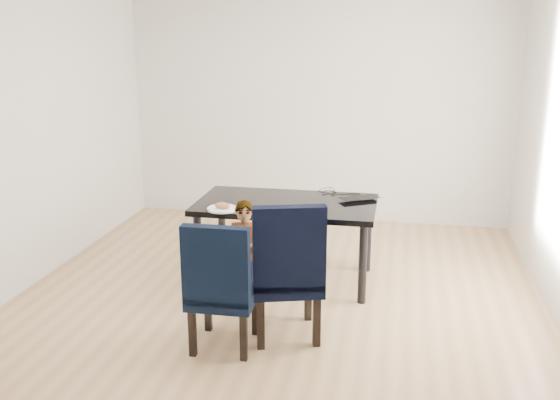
% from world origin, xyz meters
% --- Properties ---
extents(floor, '(4.50, 5.00, 0.01)m').
position_xyz_m(floor, '(0.00, 0.00, -0.01)').
color(floor, tan).
rests_on(floor, ground).
extents(wall_back, '(4.50, 0.01, 2.70)m').
position_xyz_m(wall_back, '(0.00, 2.50, 1.35)').
color(wall_back, silver).
rests_on(wall_back, ground).
extents(wall_front, '(4.50, 0.01, 2.70)m').
position_xyz_m(wall_front, '(0.00, -2.50, 1.35)').
color(wall_front, silver).
rests_on(wall_front, ground).
extents(wall_left, '(0.01, 5.00, 2.70)m').
position_xyz_m(wall_left, '(-2.25, 0.00, 1.35)').
color(wall_left, white).
rests_on(wall_left, ground).
extents(dining_table, '(1.60, 0.90, 0.75)m').
position_xyz_m(dining_table, '(0.00, 0.50, 0.38)').
color(dining_table, black).
rests_on(dining_table, floor).
extents(chair_left, '(0.48, 0.50, 0.98)m').
position_xyz_m(chair_left, '(-0.22, -0.79, 0.49)').
color(chair_left, black).
rests_on(chair_left, floor).
extents(chair_right, '(0.65, 0.66, 1.08)m').
position_xyz_m(chair_right, '(0.19, -0.53, 0.54)').
color(chair_right, black).
rests_on(chair_right, floor).
extents(child, '(0.34, 0.22, 0.92)m').
position_xyz_m(child, '(-0.22, -0.15, 0.46)').
color(child, orange).
rests_on(child, floor).
extents(plate, '(0.28, 0.28, 0.01)m').
position_xyz_m(plate, '(-0.50, 0.15, 0.76)').
color(plate, white).
rests_on(plate, dining_table).
extents(sandwich, '(0.15, 0.11, 0.05)m').
position_xyz_m(sandwich, '(-0.49, 0.14, 0.79)').
color(sandwich, '#9A5A37').
rests_on(sandwich, plate).
extents(laptop, '(0.44, 0.39, 0.03)m').
position_xyz_m(laptop, '(0.61, 0.73, 0.76)').
color(laptop, black).
rests_on(laptop, dining_table).
extents(cable_tangle, '(0.15, 0.15, 0.01)m').
position_xyz_m(cable_tangle, '(0.35, 0.85, 0.75)').
color(cable_tangle, black).
rests_on(cable_tangle, dining_table).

